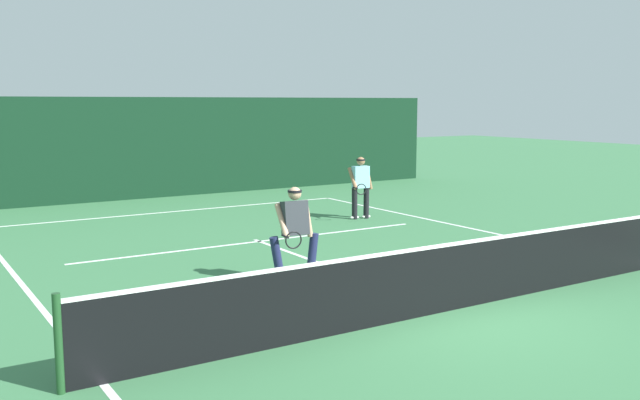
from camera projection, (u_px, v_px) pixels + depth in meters
name	position (u px, v px, depth m)	size (l,w,h in m)	color
ground_plane	(451.00, 310.00, 10.43)	(80.00, 80.00, 0.00)	#3A7347
court_line_baseline_far	(176.00, 211.00, 19.86)	(10.29, 0.10, 0.01)	white
court_line_sideline_left	(103.00, 384.00, 7.69)	(0.10, 22.58, 0.01)	white
court_line_service	(259.00, 241.00, 15.59)	(8.39, 0.10, 0.01)	white
court_line_centre	(333.00, 268.00, 13.10)	(0.10, 6.40, 0.01)	white
tennis_net	(452.00, 276.00, 10.35)	(11.28, 0.09, 1.10)	#1E4723
player_near	(295.00, 230.00, 11.90)	(0.96, 0.85, 1.67)	#1E234C
player_far	(361.00, 185.00, 18.49)	(0.88, 0.85, 1.65)	black
tennis_ball	(291.00, 215.00, 18.94)	(0.07, 0.07, 0.07)	#D1E033
back_fence_windscreen	(139.00, 148.00, 22.26)	(22.91, 0.12, 3.25)	black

